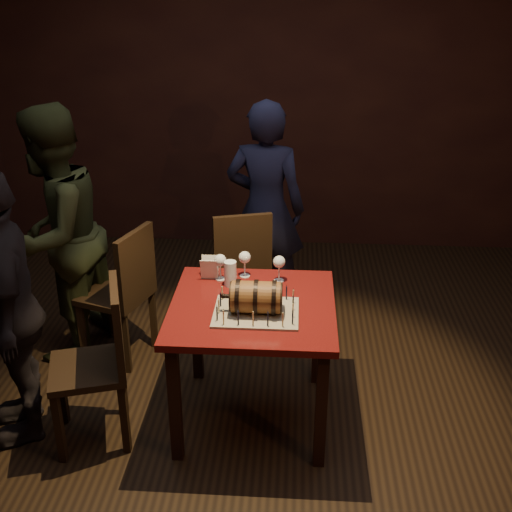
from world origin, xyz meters
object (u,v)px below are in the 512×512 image
chair_left_rear (125,288)px  person_back (265,209)px  pint_of_ale (230,274)px  person_left_rear (55,236)px  chair_back (240,265)px  wine_glass_left (220,261)px  pub_table (253,322)px  person_left_front (8,308)px  wine_glass_mid (245,258)px  chair_left_front (102,356)px  barrel_cake (256,297)px  wine_glass_right (279,263)px

chair_left_rear → person_back: 1.21m
pint_of_ale → chair_left_rear: chair_left_rear is taller
person_back → person_left_rear: (-1.33, -0.70, 0.04)m
chair_back → wine_glass_left: bearing=-94.3°
wine_glass_left → chair_back: (0.05, 0.70, -0.35)m
pub_table → person_left_rear: bearing=153.3°
wine_glass_left → person_left_front: (-1.09, -0.47, -0.09)m
person_left_front → wine_glass_mid: bearing=90.2°
chair_left_front → person_back: person_back is taller
wine_glass_left → pub_table: bearing=-54.3°
barrel_cake → chair_back: size_ratio=0.35×
barrel_cake → chair_back: barrel_cake is taller
wine_glass_mid → chair_back: size_ratio=0.17×
wine_glass_mid → person_back: size_ratio=0.10×
chair_back → person_back: size_ratio=0.58×
chair_left_rear → person_left_rear: bearing=169.8°
person_back → pub_table: bearing=99.5°
pub_table → person_back: size_ratio=0.56×
chair_left_rear → person_left_front: size_ratio=0.60×
person_left_rear → chair_back: bearing=121.7°
pub_table → wine_glass_mid: size_ratio=5.59×
wine_glass_right → chair_left_rear: 1.11m
person_left_rear → wine_glass_right: bearing=92.0°
chair_left_front → chair_left_rear: bearing=95.6°
wine_glass_mid → person_left_front: (-1.22, -0.52, -0.09)m
wine_glass_left → person_back: bearing=79.1°
barrel_cake → person_left_rear: bearing=150.5°
person_back → wine_glass_right: bearing=106.6°
person_left_front → pint_of_ale: bearing=86.2°
person_back → person_left_front: (-1.29, -1.55, -0.03)m
chair_back → person_left_rear: person_left_rear is taller
wine_glass_left → person_back: 1.10m
chair_left_rear → person_left_front: 0.91m
chair_back → person_back: (0.15, 0.38, 0.28)m
wine_glass_left → chair_left_front: bearing=-139.4°
chair_back → person_left_front: (-1.14, -1.17, 0.25)m
wine_glass_mid → chair_back: (-0.09, 0.65, -0.34)m
barrel_cake → wine_glass_left: 0.46m
pub_table → person_left_front: person_left_front is taller
pub_table → pint_of_ale: pint_of_ale is taller
barrel_cake → wine_glass_right: (0.11, 0.39, 0.02)m
chair_left_rear → chair_left_front: same height
person_back → wine_glass_mid: bearing=95.6°
chair_left_rear → person_left_rear: size_ratio=0.55×
wine_glass_right → person_left_rear: size_ratio=0.10×
person_left_rear → barrel_cake: bearing=76.9°
wine_glass_right → person_back: 1.09m
wine_glass_mid → chair_left_rear: chair_left_rear is taller
chair_back → chair_left_front: (-0.64, -1.20, 0.00)m
pub_table → wine_glass_mid: 0.42m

